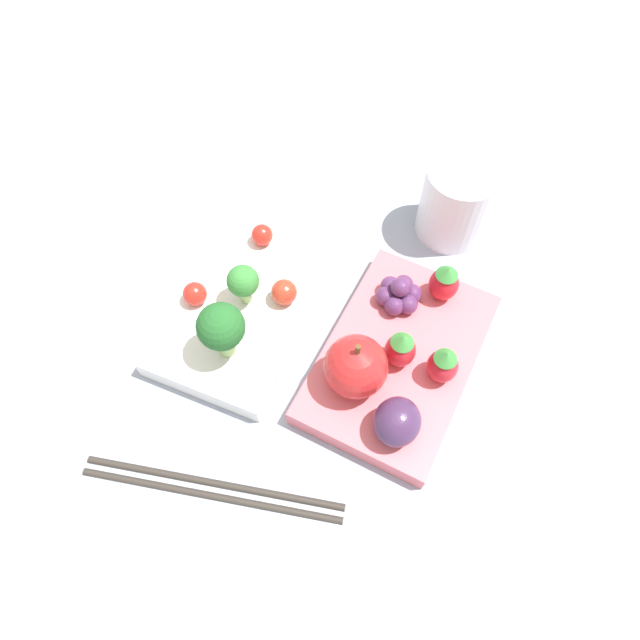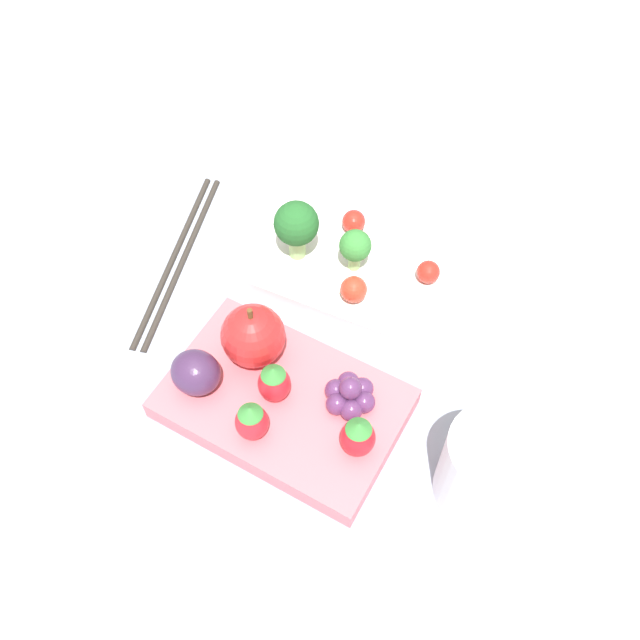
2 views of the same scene
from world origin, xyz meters
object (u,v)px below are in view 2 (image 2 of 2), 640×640
(cherry_tomato_0, at_px, (428,272))
(drinking_cup, at_px, (487,469))
(cherry_tomato_1, at_px, (354,289))
(grape_cluster, at_px, (350,395))
(strawberry_2, at_px, (274,382))
(strawberry_1, at_px, (358,436))
(broccoli_floret_1, at_px, (296,225))
(broccoli_floret_0, at_px, (355,247))
(chopsticks_pair, at_px, (178,257))
(cherry_tomato_2, at_px, (354,222))
(plum, at_px, (196,373))
(bento_box_fruit, at_px, (283,403))
(strawberry_0, at_px, (252,421))
(apple, at_px, (253,336))
(bento_box_savoury, at_px, (352,272))

(cherry_tomato_0, xyz_separation_m, drinking_cup, (0.10, -0.16, 0.01))
(cherry_tomato_0, xyz_separation_m, cherry_tomato_1, (-0.05, -0.05, 0.00))
(grape_cluster, bearing_deg, strawberry_2, -160.17)
(strawberry_2, bearing_deg, strawberry_1, -9.64)
(broccoli_floret_1, relative_size, grape_cluster, 1.45)
(cherry_tomato_1, height_order, strawberry_2, strawberry_2)
(broccoli_floret_0, height_order, chopsticks_pair, broccoli_floret_0)
(strawberry_2, xyz_separation_m, grape_cluster, (0.06, 0.02, -0.01))
(grape_cluster, bearing_deg, cherry_tomato_2, 113.69)
(broccoli_floret_1, xyz_separation_m, strawberry_2, (0.05, -0.14, -0.02))
(cherry_tomato_0, xyz_separation_m, cherry_tomato_2, (-0.08, 0.02, 0.00))
(plum, bearing_deg, cherry_tomato_0, 55.07)
(cherry_tomato_2, xyz_separation_m, plum, (-0.04, -0.20, 0.01))
(cherry_tomato_0, relative_size, grape_cluster, 0.49)
(bento_box_fruit, height_order, broccoli_floret_1, broccoli_floret_1)
(strawberry_0, distance_m, chopsticks_pair, 0.21)
(broccoli_floret_0, distance_m, strawberry_0, 0.18)
(cherry_tomato_2, relative_size, apple, 0.35)
(cherry_tomato_0, height_order, strawberry_2, strawberry_2)
(cherry_tomato_0, distance_m, strawberry_0, 0.21)
(strawberry_2, xyz_separation_m, plum, (-0.06, -0.02, -0.00))
(strawberry_1, bearing_deg, cherry_tomato_2, 115.34)
(bento_box_savoury, xyz_separation_m, strawberry_0, (0.00, -0.18, 0.03))
(cherry_tomato_0, height_order, cherry_tomato_2, same)
(apple, relative_size, grape_cluster, 1.46)
(bento_box_savoury, relative_size, strawberry_1, 4.69)
(strawberry_0, distance_m, grape_cluster, 0.08)
(cherry_tomato_1, bearing_deg, strawberry_2, -97.86)
(bento_box_savoury, xyz_separation_m, chopsticks_pair, (-0.16, -0.05, -0.01))
(bento_box_savoury, distance_m, drinking_cup, 0.22)
(bento_box_fruit, xyz_separation_m, grape_cluster, (0.05, 0.02, 0.02))
(apple, distance_m, strawberry_0, 0.07)
(strawberry_2, bearing_deg, bento_box_fruit, 2.59)
(grape_cluster, bearing_deg, drinking_cup, -7.72)
(cherry_tomato_1, height_order, chopsticks_pair, cherry_tomato_1)
(bento_box_savoury, relative_size, broccoli_floret_0, 4.39)
(cherry_tomato_1, relative_size, grape_cluster, 0.56)
(strawberry_0, bearing_deg, broccoli_floret_0, 89.47)
(cherry_tomato_2, relative_size, strawberry_1, 0.53)
(cherry_tomato_1, xyz_separation_m, strawberry_2, (-0.02, -0.11, 0.01))
(cherry_tomato_2, distance_m, strawberry_0, 0.22)
(cherry_tomato_0, xyz_separation_m, strawberry_0, (-0.07, -0.20, 0.01))
(strawberry_1, bearing_deg, plum, -177.63)
(broccoli_floret_1, distance_m, cherry_tomato_2, 0.07)
(broccoli_floret_1, relative_size, cherry_tomato_1, 2.59)
(strawberry_2, distance_m, grape_cluster, 0.06)
(strawberry_2, relative_size, grape_cluster, 0.95)
(broccoli_floret_0, xyz_separation_m, strawberry_2, (-0.00, -0.15, -0.01))
(cherry_tomato_0, distance_m, drinking_cup, 0.19)
(cherry_tomato_1, relative_size, strawberry_0, 0.60)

